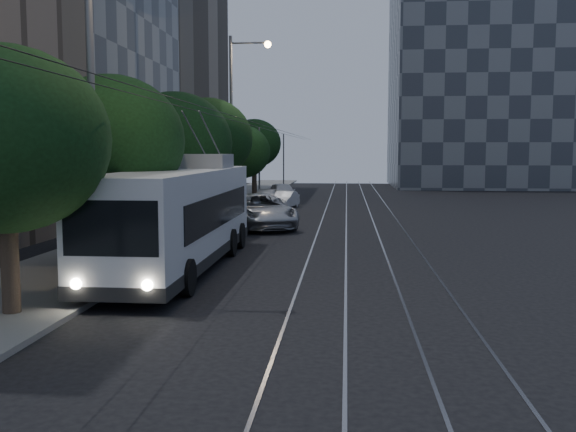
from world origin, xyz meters
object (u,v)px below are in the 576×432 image
(car_white_a, at_px, (267,207))
(car_white_d, at_px, (283,192))
(trolleybus, at_px, (180,216))
(pickup_silver, at_px, (258,211))
(streetlamp_far, at_px, (238,109))
(streetlamp_near, at_px, (106,59))
(car_white_b, at_px, (265,199))
(car_white_c, at_px, (285,200))

(car_white_a, height_order, car_white_d, car_white_d)
(trolleybus, relative_size, car_white_d, 2.93)
(pickup_silver, bearing_deg, car_white_d, 68.56)
(car_white_d, xyz_separation_m, streetlamp_far, (-1.96, -9.55, 6.04))
(car_white_d, bearing_deg, car_white_a, -107.09)
(pickup_silver, height_order, car_white_d, pickup_silver)
(streetlamp_near, xyz_separation_m, streetlamp_far, (-0.59, 24.54, 0.25))
(car_white_b, xyz_separation_m, streetlamp_near, (-0.71, -28.22, 5.92))
(pickup_silver, xyz_separation_m, car_white_a, (-0.21, 5.68, -0.26))
(car_white_c, bearing_deg, car_white_a, -84.25)
(trolleybus, height_order, streetlamp_near, streetlamp_near)
(car_white_c, bearing_deg, pickup_silver, -81.11)
(car_white_b, bearing_deg, pickup_silver, -83.06)
(pickup_silver, height_order, streetlamp_near, streetlamp_near)
(streetlamp_far, bearing_deg, car_white_c, 57.44)
(streetlamp_far, bearing_deg, car_white_b, 70.48)
(car_white_d, bearing_deg, pickup_silver, -106.74)
(car_white_a, relative_size, streetlamp_far, 0.33)
(car_white_d, relative_size, streetlamp_far, 0.40)
(car_white_a, height_order, car_white_b, car_white_b)
(car_white_d, bearing_deg, streetlamp_near, -110.46)
(car_white_c, height_order, car_white_d, car_white_d)
(car_white_b, height_order, streetlamp_near, streetlamp_near)
(car_white_b, relative_size, streetlamp_near, 0.41)
(trolleybus, xyz_separation_m, car_white_d, (0.69, 29.24, -1.06))
(car_white_b, bearing_deg, streetlamp_far, -108.00)
(car_white_a, relative_size, car_white_d, 0.83)
(trolleybus, relative_size, car_white_c, 3.63)
(trolleybus, relative_size, car_white_a, 3.51)
(trolleybus, height_order, streetlamp_far, streetlamp_far)
(pickup_silver, bearing_deg, streetlamp_far, 84.26)
(car_white_b, height_order, streetlamp_far, streetlamp_far)
(car_white_a, relative_size, car_white_b, 0.85)
(pickup_silver, xyz_separation_m, car_white_d, (-0.43, 17.31, -0.13))
(car_white_b, xyz_separation_m, car_white_c, (1.36, 0.50, -0.04))
(car_white_c, distance_m, streetlamp_far, 7.95)
(pickup_silver, xyz_separation_m, car_white_b, (-1.09, 11.44, -0.26))
(car_white_b, bearing_deg, car_white_c, 21.67)
(trolleybus, bearing_deg, car_white_b, 89.99)
(pickup_silver, height_order, car_white_a, pickup_silver)
(car_white_a, bearing_deg, trolleybus, -77.47)
(car_white_d, distance_m, streetlamp_far, 11.47)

